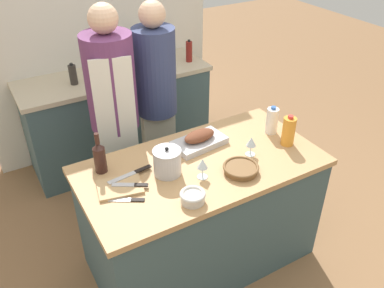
% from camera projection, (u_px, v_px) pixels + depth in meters
% --- Properties ---
extents(ground_plane, '(12.00, 12.00, 0.00)m').
position_uv_depth(ground_plane, '(200.00, 256.00, 3.09)').
color(ground_plane, '#8E6642').
extents(kitchen_island, '(1.58, 0.83, 0.87)m').
position_uv_depth(kitchen_island, '(201.00, 213.00, 2.86)').
color(kitchen_island, '#3D565B').
rests_on(kitchen_island, ground_plane).
extents(back_counter, '(1.76, 0.60, 0.91)m').
position_uv_depth(back_counter, '(119.00, 117.00, 3.97)').
color(back_counter, '#3D565B').
rests_on(back_counter, ground_plane).
extents(back_wall, '(2.26, 0.10, 2.55)m').
position_uv_depth(back_wall, '(96.00, 24.00, 3.77)').
color(back_wall, silver).
rests_on(back_wall, ground_plane).
extents(roasting_pan, '(0.38, 0.24, 0.11)m').
position_uv_depth(roasting_pan, '(199.00, 140.00, 2.77)').
color(roasting_pan, '#BCBCC1').
rests_on(roasting_pan, kitchen_island).
extents(wicker_basket, '(0.23, 0.23, 0.05)m').
position_uv_depth(wicker_basket, '(241.00, 169.00, 2.53)').
color(wicker_basket, brown).
rests_on(wicker_basket, kitchen_island).
extents(cutting_board, '(0.30, 0.24, 0.02)m').
position_uv_depth(cutting_board, '(120.00, 187.00, 2.40)').
color(cutting_board, tan).
rests_on(cutting_board, kitchen_island).
extents(stock_pot, '(0.18, 0.18, 0.19)m').
position_uv_depth(stock_pot, '(167.00, 162.00, 2.49)').
color(stock_pot, '#B7B7BC').
rests_on(stock_pot, kitchen_island).
extents(mixing_bowl, '(0.15, 0.15, 0.06)m').
position_uv_depth(mixing_bowl, '(193.00, 197.00, 2.29)').
color(mixing_bowl, beige).
rests_on(mixing_bowl, kitchen_island).
extents(juice_jug, '(0.09, 0.09, 0.22)m').
position_uv_depth(juice_jug, '(289.00, 131.00, 2.75)').
color(juice_jug, orange).
rests_on(juice_jug, kitchen_island).
extents(milk_jug, '(0.08, 0.08, 0.21)m').
position_uv_depth(milk_jug, '(272.00, 121.00, 2.89)').
color(milk_jug, white).
rests_on(milk_jug, kitchen_island).
extents(wine_bottle_green, '(0.08, 0.08, 0.28)m').
position_uv_depth(wine_bottle_green, '(100.00, 157.00, 2.49)').
color(wine_bottle_green, '#381E19').
rests_on(wine_bottle_green, kitchen_island).
extents(wine_glass_left, '(0.07, 0.07, 0.13)m').
position_uv_depth(wine_glass_left, '(251.00, 142.00, 2.65)').
color(wine_glass_left, silver).
rests_on(wine_glass_left, kitchen_island).
extents(wine_glass_right, '(0.07, 0.07, 0.13)m').
position_uv_depth(wine_glass_right, '(203.00, 164.00, 2.45)').
color(wine_glass_right, silver).
rests_on(wine_glass_right, kitchen_island).
extents(knife_chef, '(0.30, 0.06, 0.01)m').
position_uv_depth(knife_chef, '(132.00, 174.00, 2.49)').
color(knife_chef, '#B7B7BC').
rests_on(knife_chef, cutting_board).
extents(knife_paring, '(0.19, 0.13, 0.01)m').
position_uv_depth(knife_paring, '(128.00, 200.00, 2.32)').
color(knife_paring, '#B7B7BC').
rests_on(knife_paring, kitchen_island).
extents(knife_bread, '(0.20, 0.14, 0.01)m').
position_uv_depth(knife_bread, '(131.00, 185.00, 2.40)').
color(knife_bread, '#B7B7BC').
rests_on(knife_bread, cutting_board).
extents(stand_mixer, '(0.18, 0.14, 0.30)m').
position_uv_depth(stand_mixer, '(146.00, 52.00, 3.84)').
color(stand_mixer, '#333842').
rests_on(stand_mixer, back_counter).
extents(condiment_bottle_tall, '(0.07, 0.07, 0.19)m').
position_uv_depth(condiment_bottle_tall, '(73.00, 75.00, 3.49)').
color(condiment_bottle_tall, '#332D28').
rests_on(condiment_bottle_tall, back_counter).
extents(condiment_bottle_short, '(0.06, 0.06, 0.22)m').
position_uv_depth(condiment_bottle_short, '(189.00, 51.00, 3.92)').
color(condiment_bottle_short, maroon).
rests_on(condiment_bottle_short, back_counter).
extents(person_cook_aproned, '(0.36, 0.39, 1.75)m').
position_uv_depth(person_cook_aproned, '(114.00, 111.00, 3.01)').
color(person_cook_aproned, beige).
rests_on(person_cook_aproned, ground_plane).
extents(person_cook_guest, '(0.32, 0.32, 1.70)m').
position_uv_depth(person_cook_guest, '(156.00, 97.00, 3.24)').
color(person_cook_guest, beige).
rests_on(person_cook_guest, ground_plane).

